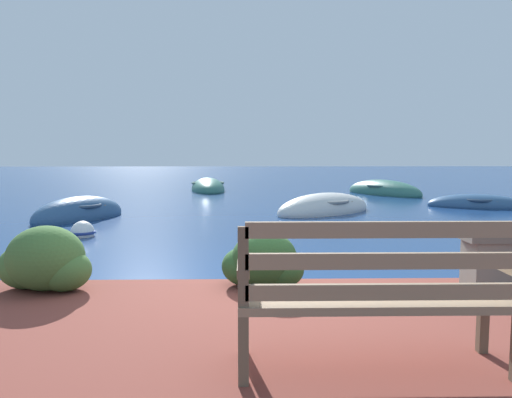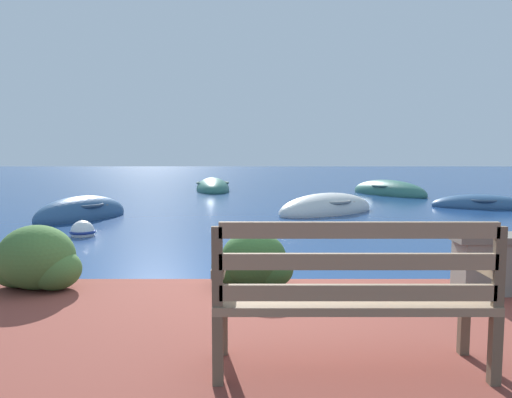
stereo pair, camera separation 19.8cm
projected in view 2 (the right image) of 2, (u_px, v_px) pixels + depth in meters
ground_plane at (273, 300)px, 5.11m from camera, size 80.00×80.00×0.00m
park_bench at (351, 292)px, 2.92m from camera, size 1.63×0.48×0.93m
hedge_clump_far_left at (34, 261)px, 4.71m from camera, size 0.90×0.65×0.61m
hedge_clump_left at (251, 263)px, 4.80m from camera, size 0.79×0.57×0.54m
rowboat_nearest at (80, 215)px, 11.08m from camera, size 2.04×2.56×0.88m
rowboat_mid at (325, 210)px, 12.11m from camera, size 3.01×2.72×0.84m
rowboat_far at (481, 206)px, 13.15m from camera, size 2.71×1.71×0.61m
rowboat_outer at (388, 192)px, 17.01m from camera, size 2.62×3.28×0.87m
rowboat_distant at (212, 189)px, 18.53m from camera, size 1.59×3.24×0.84m
mooring_buoy at (81, 232)px, 8.87m from camera, size 0.45×0.45×0.41m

